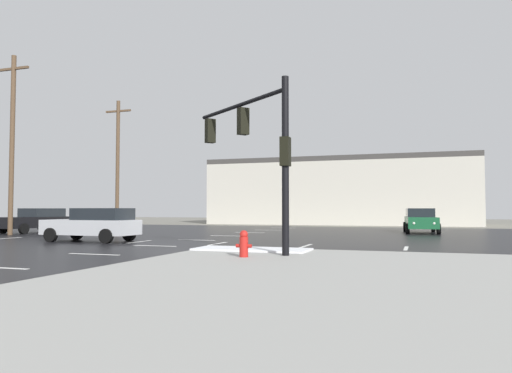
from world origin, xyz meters
The scene contains 12 objects.
ground_plane centered at (0.00, 0.00, 0.00)m, with size 120.00×120.00×0.00m, color slate.
road_asphalt centered at (0.00, 0.00, 0.01)m, with size 44.00×44.00×0.02m, color black.
snow_strip_curbside centered at (5.00, -4.00, 0.17)m, with size 4.00×1.60×0.06m, color white.
lane_markings centered at (1.20, -1.38, 0.02)m, with size 36.15×36.15×0.01m.
traffic_signal_mast centered at (5.36, -4.52, 3.90)m, with size 4.58×3.76×5.55m.
fire_hydrant centered at (5.58, -6.39, 0.54)m, with size 0.48×0.26×0.79m.
strip_building_background centered at (2.72, 29.99, 3.33)m, with size 26.22×8.00×6.65m.
sedan_black centered at (-13.29, 5.58, 0.85)m, with size 2.35×4.65×1.58m.
sedan_silver centered at (-4.10, -0.62, 0.85)m, with size 4.55×2.04×1.58m.
sedan_green centered at (10.54, 13.24, 0.85)m, with size 2.31×4.64×1.58m.
utility_pole_far centered at (-12.61, 2.80, 5.64)m, with size 2.20×0.28×10.82m.
utility_pole_distant centered at (-11.57, 12.04, 5.19)m, with size 2.20×0.28×9.94m.
Camera 1 is at (10.58, -20.05, 1.57)m, focal length 34.26 mm.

